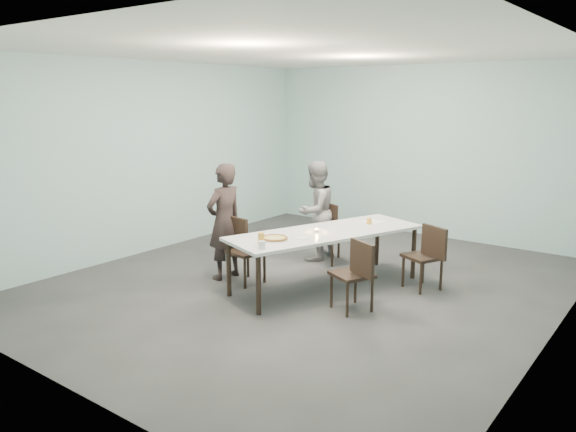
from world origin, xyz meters
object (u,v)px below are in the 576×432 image
Objects in this scene: side_plate at (301,238)px; amber_tumbler at (369,221)px; chair_far_left at (333,228)px; diner_near at (224,222)px; water_tumbler at (262,245)px; pizza at (275,238)px; diner_far at (315,211)px; tealight at (317,231)px; chair_near_right at (356,271)px; beer_glass at (261,239)px; chair_near_left at (242,245)px; chair_far_right at (427,253)px; table at (326,235)px.

amber_tumbler reaches higher than side_plate.
chair_far_left reaches higher than side_plate.
diner_near is at bearing -141.86° from amber_tumbler.
pizza is at bearing 108.60° from water_tumbler.
diner_far is 1.36m from tealight.
chair_near_right is at bearing 94.35° from diner_near.
side_plate is 0.38m from tealight.
chair_near_right is 1.15m from beer_glass.
beer_glass is (0.62, -2.04, 0.07)m from diner_far.
chair_far_right is (2.13, 1.14, 0.00)m from chair_near_left.
pizza is 0.33m from side_plate.
tealight is (0.05, 1.04, -0.02)m from water_tumbler.
side_plate is at bearing 95.55° from diner_near.
chair_near_left is at bearing -81.13° from chair_far_left.
table is 3.16× the size of chair_far_left.
chair_near_left is 2.56× the size of pizza.
tealight reaches higher than table.
chair_near_left is at bearing -136.48° from amber_tumbler.
chair_near_right is at bearing -25.61° from chair_far_left.
tealight reaches higher than side_plate.
table is 1.07m from beer_glass.
chair_near_left reaches higher than pizza.
diner_near is 28.31× the size of tealight.
chair_far_right is 2.21m from water_tumbler.
chair_near_right is at bearing -26.87° from tealight.
chair_near_left and chair_far_right have the same top height.
amber_tumbler is (1.08, -0.29, 0.04)m from diner_far.
amber_tumbler is at bearing 69.71° from tealight.
diner_near reaches higher than amber_tumbler.
tealight is 0.88m from amber_tumbler.
chair_near_left is 5.80× the size of beer_glass.
chair_near_left is 15.54× the size of tealight.
chair_near_right is 4.83× the size of side_plate.
diner_near reaches higher than diner_far.
chair_near_right is at bearing -35.11° from table.
chair_near_left reaches higher than side_plate.
table is at bearing 116.54° from diner_near.
chair_near_left and chair_near_right have the same top height.
beer_glass is 1.80m from amber_tumbler.
water_tumbler is at bearing -100.85° from amber_tumbler.
side_plate is at bearing 8.13° from chair_near_left.
chair_near_left is 1.51m from diner_far.
chair_far_left is at bearing 99.27° from beer_glass.
chair_far_right is 15.54× the size of tealight.
chair_far_left and chair_far_right have the same top height.
chair_near_left is at bearing 161.09° from pizza.
amber_tumbler reaches higher than tealight.
chair_near_right is 1.24m from chair_far_right.
diner_far is 10.02× the size of beer_glass.
diner_near is at bearing 167.34° from pizza.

